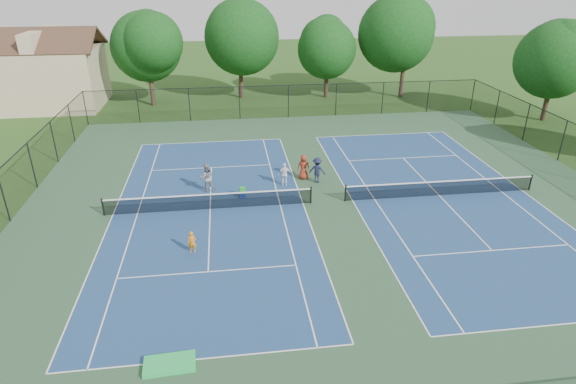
{
  "coord_description": "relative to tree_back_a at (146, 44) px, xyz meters",
  "views": [
    {
      "loc": [
        -5.77,
        -25.28,
        12.87
      ],
      "look_at": [
        -2.55,
        -1.0,
        1.3
      ],
      "focal_mm": 30.0,
      "sensor_mm": 36.0,
      "label": 1
    }
  ],
  "objects": [
    {
      "name": "tree_back_d",
      "position": [
        26.0,
        0.0,
        0.79
      ],
      "size": [
        7.8,
        7.8,
        10.37
      ],
      "color": "#2D2116",
      "rests_on": "ground"
    },
    {
      "name": "ball_hopper",
      "position": [
        7.95,
        -22.66,
        -5.55
      ],
      "size": [
        0.38,
        0.33,
        0.37
      ],
      "primitive_type": "cube",
      "rotation": [
        0.0,
        0.0,
        0.16
      ],
      "color": "green",
      "rests_on": "ball_crate"
    },
    {
      "name": "child_player",
      "position": [
        5.22,
        -28.57,
        -5.47
      ],
      "size": [
        0.43,
        0.29,
        1.14
      ],
      "primitive_type": "imported",
      "rotation": [
        0.0,
        0.0,
        -0.05
      ],
      "color": "orange",
      "rests_on": "ground"
    },
    {
      "name": "perimeter_fence",
      "position": [
        13.0,
        -24.0,
        -4.44
      ],
      "size": [
        36.08,
        36.08,
        3.02
      ],
      "color": "black",
      "rests_on": "ground"
    },
    {
      "name": "tennis_court_left",
      "position": [
        6.0,
        -24.0,
        -5.94
      ],
      "size": [
        12.0,
        23.83,
        1.07
      ],
      "color": "navy",
      "rests_on": "ground"
    },
    {
      "name": "bystander_b",
      "position": [
        12.89,
        -21.0,
        -5.19
      ],
      "size": [
        1.27,
        1.05,
        1.7
      ],
      "primitive_type": "imported",
      "rotation": [
        0.0,
        0.0,
        2.69
      ],
      "color": "#191B38",
      "rests_on": "ground"
    },
    {
      "name": "green_tarp",
      "position": [
        4.75,
        -36.07,
        -5.94
      ],
      "size": [
        1.86,
        1.05,
        0.18
      ],
      "primitive_type": "cube",
      "rotation": [
        0.0,
        0.0,
        0.06
      ],
      "color": "green",
      "rests_on": "ground"
    },
    {
      "name": "ground",
      "position": [
        13.0,
        -24.0,
        -6.04
      ],
      "size": [
        140.0,
        140.0,
        0.0
      ],
      "primitive_type": "plane",
      "color": "#234716",
      "rests_on": "ground"
    },
    {
      "name": "tennis_court_right",
      "position": [
        20.0,
        -24.0,
        -5.94
      ],
      "size": [
        12.0,
        23.83,
        1.07
      ],
      "color": "navy",
      "rests_on": "ground"
    },
    {
      "name": "clapboard_house",
      "position": [
        -10.0,
        1.0,
        -2.95
      ],
      "size": [
        10.8,
        8.1,
        7.65
      ],
      "color": "tan",
      "rests_on": "ground"
    },
    {
      "name": "instructor",
      "position": [
        5.81,
        -21.45,
        -5.11
      ],
      "size": [
        0.99,
        0.83,
        1.85
      ],
      "primitive_type": "imported",
      "rotation": [
        0.0,
        0.0,
        3.29
      ],
      "color": "gray",
      "rests_on": "ground"
    },
    {
      "name": "court_pad",
      "position": [
        13.0,
        -24.0,
        -6.03
      ],
      "size": [
        36.0,
        36.0,
        0.01
      ],
      "primitive_type": "cube",
      "color": "#2E5231",
      "rests_on": "ground"
    },
    {
      "name": "tree_back_c",
      "position": [
        18.0,
        1.0,
        -0.56
      ],
      "size": [
        6.0,
        6.0,
        8.4
      ],
      "color": "#2D2116",
      "rests_on": "ground"
    },
    {
      "name": "bystander_c",
      "position": [
        12.09,
        -20.35,
        -5.19
      ],
      "size": [
        0.84,
        0.57,
        1.69
      ],
      "primitive_type": "imported",
      "rotation": [
        0.0,
        0.0,
        3.11
      ],
      "color": "maroon",
      "rests_on": "ground"
    },
    {
      "name": "tree_back_b",
      "position": [
        9.0,
        2.0,
        0.56
      ],
      "size": [
        7.6,
        7.6,
        10.03
      ],
      "color": "#2D2116",
      "rests_on": "ground"
    },
    {
      "name": "tree_side_e",
      "position": [
        36.0,
        -10.0,
        -0.23
      ],
      "size": [
        6.6,
        6.6,
        8.87
      ],
      "color": "#2D2116",
      "rests_on": "ground"
    },
    {
      "name": "tree_back_a",
      "position": [
        0.0,
        0.0,
        0.0
      ],
      "size": [
        6.8,
        6.8,
        9.15
      ],
      "color": "#2D2116",
      "rests_on": "ground"
    },
    {
      "name": "ball_crate",
      "position": [
        7.95,
        -22.66,
        -5.88
      ],
      "size": [
        0.37,
        0.33,
        0.31
      ],
      "primitive_type": "cube",
      "rotation": [
        0.0,
        0.0,
        0.04
      ],
      "color": "navy",
      "rests_on": "ground"
    },
    {
      "name": "bystander_a",
      "position": [
        10.73,
        -21.19,
        -5.28
      ],
      "size": [
        0.93,
        0.49,
        1.52
      ],
      "primitive_type": "imported",
      "rotation": [
        0.0,
        0.0,
        3.29
      ],
      "color": "white",
      "rests_on": "ground"
    }
  ]
}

